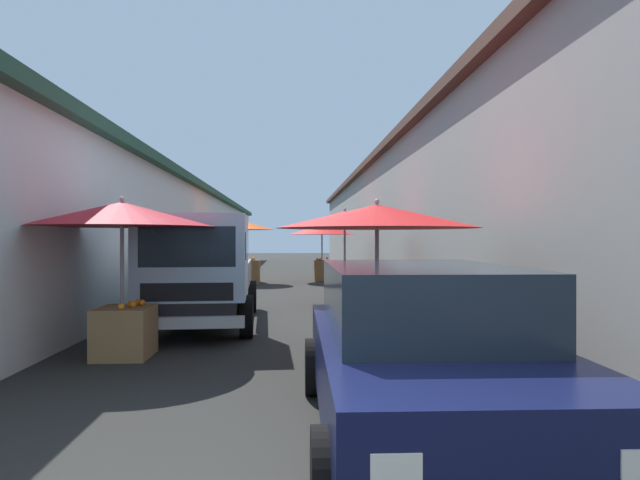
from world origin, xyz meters
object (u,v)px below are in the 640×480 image
object	(u,v)px
parked_scooter	(217,277)
vendor_by_crates	(194,268)
fruit_stall_mid_lane	(380,239)
hatchback_car	(421,351)
fruit_stall_near_left	(122,230)
delivery_truck	(199,274)
fruit_stall_near_right	(322,234)
fruit_stall_far_right	(344,227)
fruit_stall_far_left	(247,240)

from	to	relation	value
parked_scooter	vendor_by_crates	bearing A→B (deg)	173.10
fruit_stall_mid_lane	hatchback_car	world-z (taller)	fruit_stall_mid_lane
parked_scooter	fruit_stall_near_left	bearing A→B (deg)	179.43
delivery_truck	hatchback_car	bearing A→B (deg)	-152.29
fruit_stall_near_right	parked_scooter	size ratio (longest dim) A/B	1.56
fruit_stall_mid_lane	hatchback_car	size ratio (longest dim) A/B	0.71
fruit_stall_near_left	delivery_truck	world-z (taller)	fruit_stall_near_left
fruit_stall_far_right	fruit_stall_near_right	distance (m)	7.17
delivery_truck	parked_scooter	distance (m)	7.46
fruit_stall_far_right	hatchback_car	distance (m)	9.18
delivery_truck	vendor_by_crates	world-z (taller)	delivery_truck
fruit_stall_mid_lane	parked_scooter	size ratio (longest dim) A/B	1.68
fruit_stall_far_right	parked_scooter	size ratio (longest dim) A/B	1.58
fruit_stall_far_right	parked_scooter	xyz separation A→B (m)	(3.55, 3.72, -1.52)
vendor_by_crates	parked_scooter	world-z (taller)	vendor_by_crates
hatchback_car	fruit_stall_near_left	bearing A→B (deg)	45.91
fruit_stall_far_right	vendor_by_crates	distance (m)	4.32
fruit_stall_far_left	fruit_stall_near_right	size ratio (longest dim) A/B	0.93
fruit_stall_mid_lane	delivery_truck	bearing A→B (deg)	49.74
fruit_stall_mid_lane	fruit_stall_near_right	bearing A→B (deg)	-0.01
hatchback_car	delivery_truck	xyz separation A→B (m)	(5.24, 2.75, 0.30)
fruit_stall_far_right	delivery_truck	xyz separation A→B (m)	(-3.85, 3.03, -0.93)
fruit_stall_far_right	hatchback_car	world-z (taller)	fruit_stall_far_right
fruit_stall_mid_lane	hatchback_car	xyz separation A→B (m)	(-2.81, 0.12, -0.94)
vendor_by_crates	fruit_stall_far_right	bearing A→B (deg)	-105.78
fruit_stall_far_right	fruit_stall_far_left	world-z (taller)	fruit_stall_far_right
fruit_stall_near_right	delivery_truck	world-z (taller)	fruit_stall_near_right
fruit_stall_far_left	delivery_truck	size ratio (longest dim) A/B	0.48
fruit_stall_near_right	vendor_by_crates	bearing A→B (deg)	147.34
fruit_stall_far_left	fruit_stall_mid_lane	bearing A→B (deg)	-167.29
fruit_stall_far_right	delivery_truck	world-z (taller)	fruit_stall_far_right
fruit_stall_near_left	fruit_stall_mid_lane	xyz separation A→B (m)	(-0.62, -3.66, -0.12)
fruit_stall_near_right	fruit_stall_near_left	distance (m)	13.34
delivery_truck	vendor_by_crates	bearing A→B (deg)	11.22
fruit_stall_far_left	fruit_stall_mid_lane	distance (m)	13.09
hatchback_car	parked_scooter	distance (m)	13.11
fruit_stall_far_right	fruit_stall_near_left	distance (m)	6.83
fruit_stall_near_right	delivery_truck	distance (m)	11.42
fruit_stall_far_left	parked_scooter	bearing A→B (deg)	166.71
fruit_stall_far_right	parked_scooter	bearing A→B (deg)	46.34
fruit_stall_far_right	vendor_by_crates	size ratio (longest dim) A/B	1.71
fruit_stall_far_left	delivery_truck	distance (m)	10.35
vendor_by_crates	parked_scooter	xyz separation A→B (m)	(2.42, -0.29, -0.42)
hatchback_car	delivery_truck	distance (m)	5.93
fruit_stall_near_right	parked_scooter	world-z (taller)	fruit_stall_near_right
fruit_stall_mid_lane	delivery_truck	distance (m)	3.82
delivery_truck	vendor_by_crates	size ratio (longest dim) A/B	3.28
vendor_by_crates	fruit_stall_near_right	bearing A→B (deg)	-32.66
fruit_stall_far_left	fruit_stall_mid_lane	world-z (taller)	fruit_stall_far_left
fruit_stall_far_left	delivery_truck	xyz separation A→B (m)	(-10.33, -0.01, -0.58)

